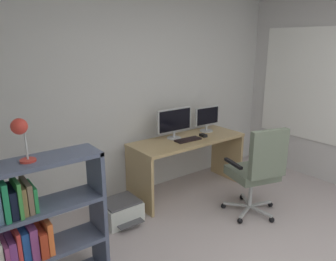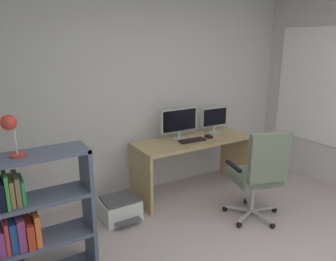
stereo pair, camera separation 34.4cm
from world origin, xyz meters
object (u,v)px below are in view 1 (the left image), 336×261
(keyboard, at_px, (188,140))
(bookshelf, at_px, (35,234))
(monitor_secondary, at_px, (207,117))
(computer_mouse, at_px, (203,135))
(printer, at_px, (121,211))
(office_chair, at_px, (258,168))
(monitor_main, at_px, (174,121))
(desk, at_px, (188,152))
(desk_lamp, at_px, (20,131))

(keyboard, xyz_separation_m, bookshelf, (-2.03, -0.63, -0.20))
(monitor_secondary, height_order, computer_mouse, monitor_secondary)
(computer_mouse, bearing_deg, keyboard, -173.57)
(printer, bearing_deg, office_chair, -33.18)
(monitor_main, relative_size, computer_mouse, 5.11)
(desk, xyz_separation_m, computer_mouse, (0.21, -0.06, 0.20))
(monitor_secondary, relative_size, office_chair, 0.37)
(monitor_secondary, distance_m, bookshelf, 2.66)
(desk, relative_size, computer_mouse, 15.16)
(desk, relative_size, keyboard, 4.46)
(monitor_main, bearing_deg, monitor_secondary, 0.01)
(bookshelf, relative_size, desk_lamp, 3.55)
(printer, bearing_deg, monitor_main, 13.72)
(office_chair, bearing_deg, bookshelf, 173.64)
(monitor_main, distance_m, desk_lamp, 2.14)
(office_chair, xyz_separation_m, printer, (-1.26, 0.83, -0.46))
(desk, distance_m, office_chair, 0.97)
(desk, relative_size, printer, 3.44)
(monitor_main, height_order, office_chair, monitor_main)
(desk, xyz_separation_m, desk_lamp, (-2.09, -0.69, 0.79))
(computer_mouse, xyz_separation_m, printer, (-1.28, -0.06, -0.62))
(computer_mouse, bearing_deg, monitor_secondary, 42.08)
(bookshelf, bearing_deg, desk, 18.38)
(keyboard, bearing_deg, monitor_secondary, 22.31)
(monitor_main, height_order, printer, monitor_main)
(bookshelf, distance_m, desk_lamp, 0.79)
(desk, xyz_separation_m, monitor_secondary, (0.43, 0.10, 0.38))
(desk, relative_size, monitor_secondary, 3.87)
(computer_mouse, height_order, office_chair, office_chair)
(monitor_secondary, xyz_separation_m, office_chair, (-0.23, -1.05, -0.34))
(monitor_main, relative_size, keyboard, 1.50)
(bookshelf, height_order, desk_lamp, desk_lamp)
(printer, bearing_deg, monitor_secondary, 8.63)
(desk_lamp, bearing_deg, monitor_main, 22.14)
(desk, relative_size, office_chair, 1.44)
(desk, bearing_deg, bookshelf, -161.62)
(desk, height_order, keyboard, keyboard)
(monitor_secondary, distance_m, computer_mouse, 0.32)
(computer_mouse, height_order, printer, computer_mouse)
(office_chair, xyz_separation_m, bookshelf, (-2.28, 0.25, -0.04))
(office_chair, bearing_deg, printer, 146.82)
(monitor_main, distance_m, keyboard, 0.29)
(bookshelf, bearing_deg, monitor_secondary, 17.59)
(monitor_secondary, bearing_deg, monitor_main, -179.99)
(monitor_main, xyz_separation_m, office_chair, (0.34, -1.05, -0.37))
(office_chair, xyz_separation_m, desk_lamp, (-2.29, 0.26, 0.75))
(computer_mouse, distance_m, office_chair, 0.90)
(office_chair, bearing_deg, computer_mouse, 89.08)
(desk_lamp, xyz_separation_m, printer, (1.03, 0.57, -1.21))
(office_chair, height_order, bookshelf, bookshelf)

